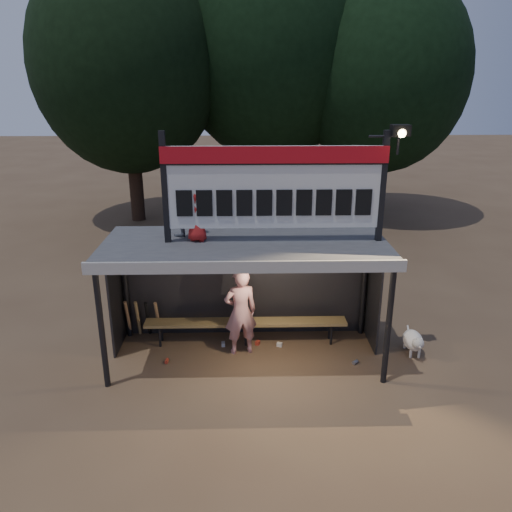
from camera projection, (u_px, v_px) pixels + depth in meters
The scene contains 13 objects.
ground at pixel (246, 357), 9.54m from camera, with size 80.00×80.00×0.00m, color #503B28.
player at pixel (241, 312), 9.42m from camera, with size 0.63×0.41×1.72m, color silver.
child_a at pixel (182, 203), 8.90m from camera, with size 0.58×0.45×1.19m, color slate.
child_b at pixel (197, 215), 8.65m from camera, with size 0.45×0.29×0.91m, color #B01C1B.
dugout_shelter at pixel (245, 262), 9.15m from camera, with size 5.10×2.08×2.32m.
scoreboard_assembly at pixel (278, 185), 8.43m from camera, with size 4.10×0.27×1.99m.
bench at pixel (246, 323), 9.91m from camera, with size 4.00×0.35×0.48m.
tree_left at pixel (126, 64), 17.02m from camera, with size 6.46×6.46×9.27m.
tree_mid at pixel (270, 46), 18.34m from camera, with size 7.22×7.22×10.36m.
tree_right at pixel (383, 74), 17.81m from camera, with size 6.08×6.08×8.72m.
dog at pixel (413, 341), 9.55m from camera, with size 0.36×0.81×0.49m.
bats at pixel (143, 318), 10.12m from camera, with size 0.68×0.35×0.84m.
litter at pixel (256, 350), 9.68m from camera, with size 3.62×0.88×0.08m.
Camera 1 is at (-0.01, -8.35, 5.00)m, focal length 35.00 mm.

